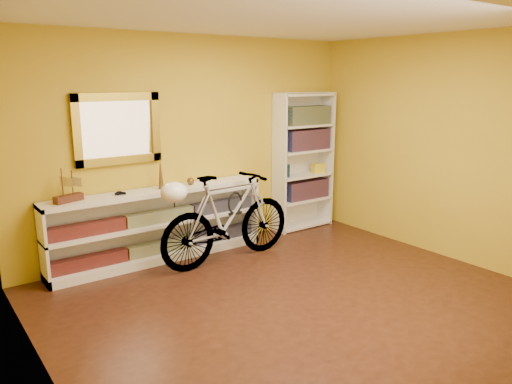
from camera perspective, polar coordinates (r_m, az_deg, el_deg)
floor at (r=4.88m, az=4.95°, el=-12.52°), size 4.50×4.00×0.01m
ceiling at (r=4.44m, az=5.65°, el=19.55°), size 4.50×4.00×0.01m
back_wall at (r=6.11m, az=-7.25°, el=5.44°), size 4.50×0.01×2.60m
left_wall at (r=3.46m, az=-24.07°, el=-1.43°), size 0.01×4.00×2.60m
right_wall at (r=6.19m, az=21.26°, el=4.75°), size 0.01×4.00×2.60m
gilt_mirror at (r=5.65m, az=-15.64°, el=7.01°), size 0.98×0.06×0.78m
wall_socket at (r=6.78m, az=-0.23°, el=-2.77°), size 0.09×0.02×0.09m
console_unit at (r=5.87m, az=-11.07°, el=-3.76°), size 2.60×0.35×0.85m
cd_row_lower at (r=5.93m, az=-10.88°, el=-6.16°), size 2.50×0.13×0.14m
cd_row_upper at (r=5.82m, az=-11.04°, el=-2.77°), size 2.50×0.13×0.14m
model_ship at (r=5.40m, az=-20.90°, el=0.77°), size 0.32×0.20×0.36m
toy_car at (r=5.60m, az=-15.34°, el=-0.29°), size 0.00×0.00×0.00m
bronze_ornament at (r=5.75m, az=-10.93°, el=2.18°), size 0.06×0.06×0.38m
decorative_orb at (r=5.94m, az=-7.54°, el=1.25°), size 0.09×0.09×0.09m
bookcase at (r=6.97m, az=5.48°, el=3.51°), size 0.90×0.30×1.90m
book_row_a at (r=7.08m, az=5.71°, el=0.32°), size 0.70×0.22×0.26m
book_row_b at (r=6.96m, az=5.85°, el=6.03°), size 0.70×0.22×0.28m
book_row_c at (r=6.93m, az=5.91°, el=8.78°), size 0.70×0.22×0.25m
travel_mug at (r=6.78m, az=3.60°, el=2.44°), size 0.08×0.08×0.18m
red_tin at (r=6.79m, az=4.14°, el=8.45°), size 0.15×0.15×0.18m
yellow_bag at (r=7.13m, az=7.18°, el=2.72°), size 0.20×0.15×0.14m
bicycle at (r=5.71m, az=-3.27°, el=-2.97°), size 0.53×1.80×1.05m
helmet at (r=5.26m, az=-9.43°, el=-0.02°), size 0.29×0.28×0.22m
u_lock at (r=5.72m, az=-2.43°, el=-1.28°), size 0.20×0.02×0.20m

